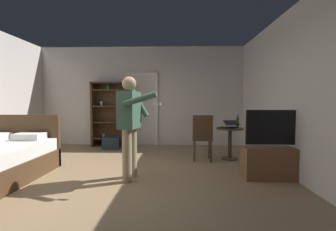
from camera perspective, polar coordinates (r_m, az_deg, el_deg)
name	(u,v)px	position (r m, az deg, el deg)	size (l,w,h in m)	color
ground_plane	(115,180)	(4.17, -12.54, -14.60)	(6.99, 6.99, 0.00)	#997A56
wall_back	(142,96)	(7.15, -6.22, 4.54)	(6.13, 0.12, 2.87)	silver
wall_right	(304,92)	(4.34, 29.50, 4.97)	(0.12, 6.60, 2.87)	silver
doorway_frame	(142,104)	(7.07, -6.18, 2.84)	(0.93, 0.08, 2.13)	white
bookshelf	(110,112)	(7.12, -13.53, 0.92)	(1.04, 0.32, 1.83)	#4C331E
tv_flatscreen	(275,158)	(4.41, 24.01, -9.27)	(1.04, 0.40, 1.14)	brown
side_table	(230,138)	(5.50, 14.46, -5.25)	(0.59, 0.59, 0.70)	#4C331E
laptop	(230,126)	(5.42, 14.40, -2.34)	(0.39, 0.39, 0.17)	black
bottle_on_table	(237,123)	(5.42, 16.15, -1.65)	(0.06, 0.06, 0.29)	#275111
wooden_chair	(202,136)	(5.21, 8.16, -4.80)	(0.44, 0.44, 0.99)	#4C331E
person_blue_shirt	(130,120)	(3.95, -8.96, -1.03)	(0.70, 0.70, 1.68)	tan
suitcase_dark	(111,143)	(6.72, -13.31, -6.36)	(0.44, 0.31, 0.32)	#1E2D38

